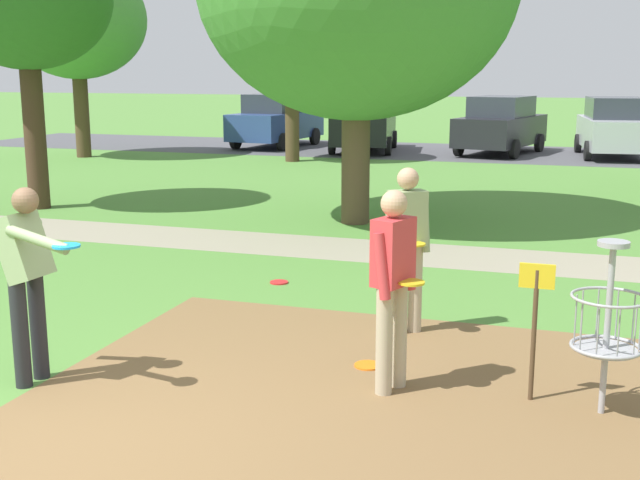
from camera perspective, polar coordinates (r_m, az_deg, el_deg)
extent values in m
plane|color=#518438|center=(6.21, -19.21, -14.16)|extent=(160.00, 160.00, 0.00)
cube|color=brown|center=(6.71, 4.84, -11.49)|extent=(5.93, 4.77, 0.01)
cylinder|color=#9E9EA3|center=(6.69, 19.51, -6.08)|extent=(0.05, 0.05, 1.35)
cylinder|color=#9E9EA3|center=(6.52, 19.93, -0.25)|extent=(0.24, 0.24, 0.04)
torus|color=#9E9EA3|center=(6.61, 19.68, -3.81)|extent=(0.58, 0.58, 0.02)
torus|color=#9E9EA3|center=(6.73, 19.44, -7.09)|extent=(0.55, 0.55, 0.03)
cylinder|color=#9E9EA3|center=(6.73, 19.43, -7.25)|extent=(0.48, 0.48, 0.02)
cylinder|color=gray|center=(6.81, 21.16, -5.22)|extent=(0.01, 0.01, 0.40)
cylinder|color=gray|center=(6.89, 20.13, -4.96)|extent=(0.01, 0.01, 0.40)
cylinder|color=gray|center=(6.88, 18.91, -4.88)|extent=(0.01, 0.01, 0.40)
cylinder|color=gray|center=(6.80, 17.91, -5.02)|extent=(0.01, 0.01, 0.40)
cylinder|color=gray|center=(6.66, 17.51, -5.34)|extent=(0.01, 0.01, 0.40)
cylinder|color=gray|center=(6.53, 17.89, -5.71)|extent=(0.01, 0.01, 0.40)
cylinder|color=gray|center=(6.45, 18.94, -6.00)|extent=(0.01, 0.01, 0.40)
cylinder|color=gray|center=(6.45, 20.25, -6.08)|extent=(0.01, 0.01, 0.40)
cylinder|color=gray|center=(6.54, 21.27, -5.91)|extent=(0.01, 0.01, 0.40)
cylinder|color=#4C3823|center=(6.82, 14.78, -6.53)|extent=(0.04, 0.04, 1.10)
cube|color=gold|center=(6.69, 15.01, -2.46)|extent=(0.28, 0.03, 0.20)
cylinder|color=tan|center=(8.40, 6.71, -3.40)|extent=(0.14, 0.14, 0.92)
cylinder|color=tan|center=(8.30, 5.34, -3.54)|extent=(0.14, 0.14, 0.92)
cube|color=#93A875|center=(8.19, 6.14, 1.54)|extent=(0.42, 0.39, 0.56)
sphere|color=tan|center=(8.12, 6.20, 4.31)|extent=(0.22, 0.22, 0.22)
cylinder|color=#93A875|center=(8.27, 7.37, 1.01)|extent=(0.17, 0.19, 0.55)
cylinder|color=#93A875|center=(8.10, 4.98, 0.85)|extent=(0.17, 0.19, 0.55)
cylinder|color=gold|center=(8.07, 6.65, -0.29)|extent=(0.22, 0.22, 0.02)
cylinder|color=tan|center=(6.95, 5.55, -6.63)|extent=(0.14, 0.14, 0.92)
cylinder|color=tan|center=(6.77, 4.53, -7.11)|extent=(0.14, 0.14, 0.92)
cube|color=#D1383D|center=(6.66, 5.16, -0.83)|extent=(0.33, 0.41, 0.56)
sphere|color=tan|center=(6.58, 5.23, 2.57)|extent=(0.22, 0.22, 0.22)
cylinder|color=#D1383D|center=(6.82, 6.17, -1.26)|extent=(0.19, 0.14, 0.55)
cylinder|color=#D1383D|center=(6.51, 4.38, -1.86)|extent=(0.19, 0.14, 0.55)
cylinder|color=gold|center=(6.62, 6.43, -2.98)|extent=(0.22, 0.22, 0.02)
cylinder|color=#232328|center=(7.51, -19.18, -5.83)|extent=(0.14, 0.14, 0.92)
cylinder|color=#232328|center=(7.36, -20.29, -6.28)|extent=(0.14, 0.14, 0.92)
cube|color=#93A875|center=(7.25, -20.13, -0.47)|extent=(0.40, 0.38, 0.60)
sphere|color=brown|center=(7.14, -20.00, 2.63)|extent=(0.22, 0.22, 0.22)
cylinder|color=#93A875|center=(6.91, -19.22, 0.02)|extent=(0.59, 0.13, 0.21)
cylinder|color=#1E93DB|center=(6.74, -17.39, -0.41)|extent=(0.22, 0.22, 0.02)
cylinder|color=#93A875|center=(7.48, -20.37, 0.25)|extent=(0.48, 0.12, 0.37)
cylinder|color=red|center=(10.35, -2.89, -2.98)|extent=(0.23, 0.23, 0.02)
cylinder|color=orange|center=(7.51, 3.38, -8.79)|extent=(0.25, 0.25, 0.02)
cylinder|color=#422D1E|center=(16.71, -19.39, 6.90)|extent=(0.41, 0.41, 2.82)
cylinder|color=#4C3823|center=(24.14, -1.97, 8.65)|extent=(0.42, 0.42, 2.62)
ellipsoid|color=#428433|center=(24.13, -2.02, 14.78)|extent=(3.39, 3.39, 2.88)
cylinder|color=#4C3823|center=(26.39, -16.38, 8.42)|extent=(0.45, 0.45, 2.59)
ellipsoid|color=#4C8E3D|center=(26.40, -16.76, 14.65)|extent=(4.22, 4.22, 3.58)
cylinder|color=brown|center=(14.28, 2.52, 5.32)|extent=(0.50, 0.50, 2.07)
cube|color=#4C4C51|center=(27.29, 10.58, 6.07)|extent=(36.00, 6.00, 0.01)
cube|color=#2D4784|center=(28.89, -3.10, 8.05)|extent=(2.25, 4.37, 0.90)
cube|color=#2D333D|center=(28.85, -3.11, 9.57)|extent=(1.81, 2.34, 0.64)
cylinder|color=black|center=(30.48, -3.47, 7.39)|extent=(0.24, 0.62, 0.60)
cylinder|color=black|center=(29.69, -0.37, 7.30)|extent=(0.24, 0.62, 0.60)
cylinder|color=black|center=(28.21, -5.95, 6.99)|extent=(0.24, 0.62, 0.60)
cylinder|color=black|center=(27.36, -2.66, 6.89)|extent=(0.24, 0.62, 0.60)
cube|color=black|center=(27.29, 3.14, 7.82)|extent=(2.43, 4.43, 0.90)
cube|color=#2D333D|center=(27.24, 3.16, 9.44)|extent=(1.90, 2.40, 0.64)
cylinder|color=black|center=(28.72, 1.60, 7.14)|extent=(0.27, 0.62, 0.60)
cylinder|color=black|center=(28.54, 5.21, 7.06)|extent=(0.27, 0.62, 0.60)
cylinder|color=black|center=(26.15, 0.85, 6.68)|extent=(0.27, 0.62, 0.60)
cylinder|color=black|center=(25.95, 4.81, 6.60)|extent=(0.27, 0.62, 0.60)
cube|color=black|center=(26.99, 12.57, 7.52)|extent=(2.71, 4.50, 0.90)
cube|color=#2D333D|center=(26.94, 12.65, 9.15)|extent=(2.04, 2.49, 0.64)
cylinder|color=black|center=(28.54, 11.66, 6.87)|extent=(0.31, 0.63, 0.60)
cylinder|color=black|center=(27.99, 15.15, 6.61)|extent=(0.31, 0.63, 0.60)
cylinder|color=black|center=(26.11, 9.72, 6.50)|extent=(0.31, 0.63, 0.60)
cylinder|color=black|center=(25.51, 13.50, 6.22)|extent=(0.31, 0.63, 0.60)
cube|color=#B2B7BC|center=(26.94, 19.94, 7.09)|extent=(2.29, 4.39, 0.90)
cube|color=#2D333D|center=(26.90, 20.06, 8.72)|extent=(1.83, 2.36, 0.64)
cylinder|color=black|center=(28.14, 17.67, 6.49)|extent=(0.25, 0.62, 0.60)
cylinder|color=black|center=(28.40, 21.29, 6.29)|extent=(0.25, 0.62, 0.60)
cylinder|color=black|center=(25.57, 18.30, 5.97)|extent=(0.25, 0.62, 0.60)
cube|color=gray|center=(12.34, 1.05, -0.57)|extent=(40.00, 1.54, 0.00)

